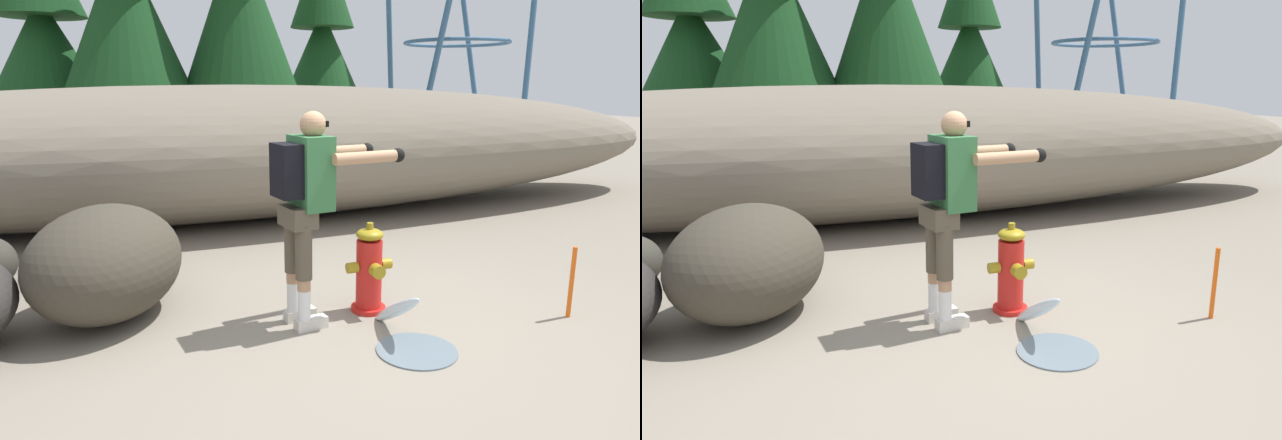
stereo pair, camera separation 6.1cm
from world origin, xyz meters
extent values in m
cube|color=gray|center=(0.00, 0.00, -0.02)|extent=(56.00, 56.00, 0.04)
ellipsoid|color=#756B5B|center=(0.00, 4.26, 0.93)|extent=(15.07, 3.20, 1.87)
cylinder|color=red|center=(0.29, 0.37, 0.02)|extent=(0.29, 0.29, 0.04)
cylinder|color=red|center=(0.29, 0.37, 0.33)|extent=(0.22, 0.22, 0.58)
ellipsoid|color=#9E8419|center=(0.29, 0.37, 0.67)|extent=(0.23, 0.23, 0.10)
cylinder|color=#9E8419|center=(0.29, 0.37, 0.74)|extent=(0.06, 0.06, 0.05)
cylinder|color=#9E8419|center=(0.13, 0.37, 0.40)|extent=(0.09, 0.09, 0.09)
cylinder|color=#9E8419|center=(0.44, 0.37, 0.40)|extent=(0.09, 0.09, 0.09)
cylinder|color=#9E8419|center=(0.29, 0.21, 0.40)|extent=(0.11, 0.09, 0.11)
ellipsoid|color=silver|center=(0.29, -0.12, 0.19)|extent=(0.10, 0.71, 0.50)
cylinder|color=slate|center=(0.29, -0.44, 0.01)|extent=(0.58, 0.58, 0.01)
cube|color=beige|center=(-0.32, 0.39, 0.04)|extent=(0.27, 0.13, 0.09)
cylinder|color=white|center=(-0.38, 0.38, 0.21)|extent=(0.10, 0.10, 0.24)
cylinder|color=tan|center=(-0.38, 0.38, 0.38)|extent=(0.10, 0.10, 0.09)
cylinder|color=brown|center=(-0.38, 0.38, 0.63)|extent=(0.13, 0.13, 0.42)
cube|color=beige|center=(-0.29, 0.19, 0.04)|extent=(0.27, 0.13, 0.09)
cylinder|color=white|center=(-0.35, 0.19, 0.21)|extent=(0.10, 0.10, 0.24)
cylinder|color=tan|center=(-0.35, 0.19, 0.38)|extent=(0.10, 0.10, 0.09)
cylinder|color=brown|center=(-0.35, 0.19, 0.63)|extent=(0.13, 0.13, 0.42)
cube|color=brown|center=(-0.36, 0.28, 0.89)|extent=(0.24, 0.34, 0.16)
cube|color=#336B3D|center=(-0.25, 0.30, 1.22)|extent=(0.28, 0.39, 0.56)
cube|color=black|center=(-0.45, 0.27, 1.25)|extent=(0.19, 0.30, 0.40)
sphere|color=tan|center=(-0.23, 0.30, 1.58)|extent=(0.20, 0.20, 0.20)
cube|color=black|center=(-0.15, 0.31, 1.58)|extent=(0.04, 0.15, 0.04)
cylinder|color=tan|center=(0.09, 0.56, 1.34)|extent=(0.59, 0.16, 0.09)
sphere|color=black|center=(0.36, 0.60, 1.34)|extent=(0.11, 0.11, 0.11)
cylinder|color=tan|center=(0.14, 0.13, 1.34)|extent=(0.59, 0.16, 0.09)
sphere|color=black|center=(0.41, 0.16, 1.34)|extent=(0.11, 0.11, 0.11)
ellipsoid|color=#3E382D|center=(-1.76, 1.00, 0.47)|extent=(1.71, 1.83, 0.93)
ellipsoid|color=#353130|center=(-1.64, 1.92, 0.29)|extent=(1.05, 1.10, 0.57)
cylinder|color=#47331E|center=(-2.75, 9.62, 0.53)|extent=(0.34, 0.34, 1.05)
cone|color=#143D19|center=(-2.75, 9.62, 2.35)|extent=(2.79, 2.79, 2.60)
cylinder|color=#47331E|center=(-1.17, 8.36, 0.83)|extent=(0.30, 0.30, 1.66)
cone|color=#143D19|center=(-1.17, 8.36, 3.16)|extent=(2.53, 2.53, 3.00)
cylinder|color=#47331E|center=(1.04, 8.19, 0.85)|extent=(0.29, 0.29, 1.70)
cone|color=#143D19|center=(1.04, 8.19, 3.32)|extent=(2.42, 2.42, 3.23)
cylinder|color=#47331E|center=(3.69, 10.44, 0.51)|extent=(0.30, 0.30, 1.02)
cone|color=#143D19|center=(3.69, 10.44, 2.38)|extent=(2.51, 2.51, 2.73)
cylinder|color=#386089|center=(9.41, 12.23, 3.05)|extent=(1.02, 1.02, 6.13)
cylinder|color=#386089|center=(6.57, 12.23, 3.05)|extent=(1.02, 1.02, 6.13)
cylinder|color=#386089|center=(9.41, 9.39, 3.05)|extent=(1.02, 1.02, 6.13)
cylinder|color=#386089|center=(6.57, 9.39, 3.05)|extent=(1.02, 1.02, 6.13)
torus|color=#386089|center=(7.99, 10.81, 3.05)|extent=(3.06, 3.06, 0.10)
cylinder|color=#E55914|center=(1.78, -0.34, 0.30)|extent=(0.04, 0.04, 0.60)
camera|label=1|loc=(-1.66, -3.66, 1.87)|focal=31.48mm
camera|label=2|loc=(-1.61, -3.68, 1.87)|focal=31.48mm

